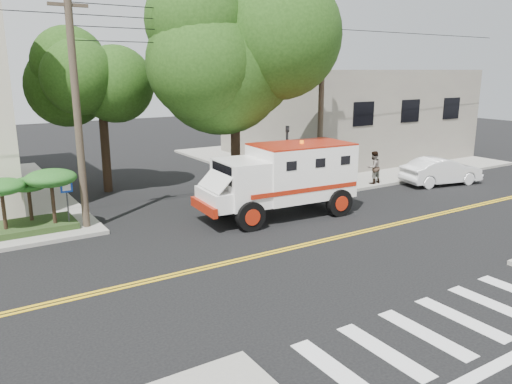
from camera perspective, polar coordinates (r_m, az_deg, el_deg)
ground at (r=17.85m, az=4.06°, el=-6.42°), size 100.00×100.00×0.00m
sidewalk_ne at (r=36.26m, az=8.65°, el=3.99°), size 17.00×17.00×0.15m
building_right at (r=37.24m, az=10.09°, el=8.97°), size 14.00×12.00×6.00m
utility_pole_left at (r=20.00m, az=-19.74°, el=8.25°), size 0.28×0.28×9.00m
utility_pole_right at (r=25.57m, az=7.44°, el=9.98°), size 0.28×0.28×9.00m
tree_main at (r=23.01m, az=-1.11°, el=16.40°), size 6.08×5.70×9.85m
tree_left at (r=26.27m, az=-16.56°, el=12.32°), size 4.48×4.20×7.70m
tree_right at (r=34.76m, az=0.50°, el=13.70°), size 4.80×4.50×8.20m
traffic_signal at (r=23.84m, az=3.55°, el=4.29°), size 0.15×0.18×3.60m
accessibility_sign at (r=20.54m, az=-20.77°, el=-0.60°), size 0.45×0.10×2.02m
palm_planter at (r=20.73m, az=-24.43°, el=-0.02°), size 3.52×2.63×2.36m
armored_truck at (r=21.30m, az=3.20°, el=1.86°), size 6.94×3.13×3.09m
parked_sedan at (r=29.22m, az=20.41°, el=2.26°), size 4.74×2.46×1.49m
pedestrian_a at (r=27.58m, az=9.57°, el=2.63°), size 0.60×0.44×1.50m
pedestrian_b at (r=27.66m, az=13.28°, el=2.76°), size 0.88×0.70×1.76m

